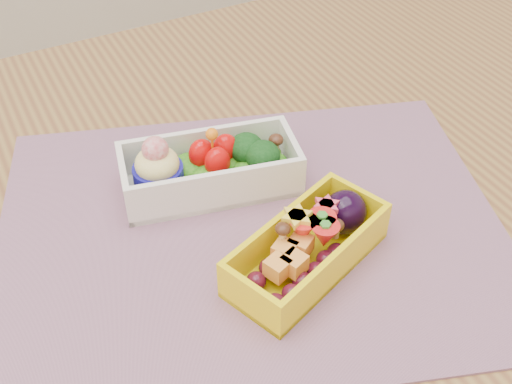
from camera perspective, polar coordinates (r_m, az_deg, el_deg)
name	(u,v)px	position (r m, az deg, el deg)	size (l,w,h in m)	color
table	(270,268)	(0.70, 1.21, -6.68)	(1.20, 0.80, 0.75)	brown
placemat	(251,229)	(0.60, -0.41, -3.26)	(0.46, 0.36, 0.00)	gray
bento_white	(209,168)	(0.63, -4.16, 2.10)	(0.18, 0.11, 0.07)	white
bento_yellow	(310,246)	(0.56, 4.80, -4.75)	(0.17, 0.12, 0.05)	yellow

